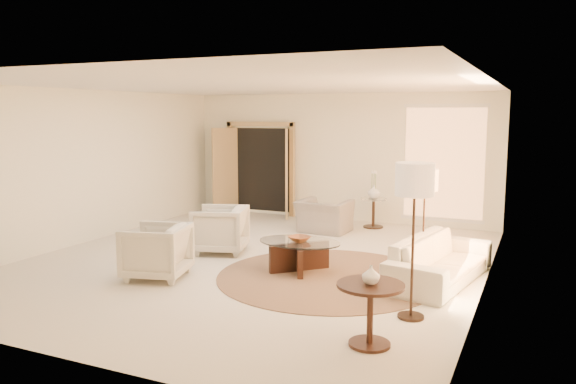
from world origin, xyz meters
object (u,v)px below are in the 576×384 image
at_px(sofa, 440,260).
at_px(armchair_left, 220,227).
at_px(accent_chair, 324,211).
at_px(floor_lamp_far, 415,187).
at_px(side_vase, 374,192).
at_px(end_table, 370,303).
at_px(floor_lamp_near, 425,185).
at_px(armchair_right, 156,249).
at_px(coffee_table, 299,252).
at_px(bowl, 299,239).
at_px(end_vase, 371,275).
at_px(side_table, 373,210).

distance_m(sofa, armchair_left, 3.73).
distance_m(armchair_left, accent_chair, 2.52).
xyz_separation_m(floor_lamp_far, side_vase, (-1.84, 4.90, -0.79)).
relative_size(accent_chair, end_table, 1.43).
height_order(end_table, side_vase, side_vase).
bearing_deg(sofa, floor_lamp_near, 51.18).
height_order(sofa, armchair_left, armchair_left).
bearing_deg(armchair_right, coffee_table, 108.79).
xyz_separation_m(accent_chair, bowl, (0.66, -2.81, 0.07)).
bearing_deg(coffee_table, end_table, -51.89).
distance_m(armchair_right, end_vase, 3.66).
bearing_deg(bowl, sofa, 9.33).
bearing_deg(accent_chair, sofa, 139.82).
xyz_separation_m(end_table, bowl, (-1.74, 2.22, 0.05)).
distance_m(coffee_table, bowl, 0.21).
height_order(sofa, end_table, end_table).
bearing_deg(bowl, end_table, -51.89).
bearing_deg(side_vase, accent_chair, -133.04).
height_order(armchair_right, end_table, armchair_right).
bearing_deg(floor_lamp_far, floor_lamp_near, 97.32).
distance_m(coffee_table, floor_lamp_near, 2.11).
bearing_deg(end_table, floor_lamp_near, 90.67).
relative_size(floor_lamp_far, bowl, 5.79).
bearing_deg(armchair_left, bowl, 55.67).
relative_size(armchair_right, floor_lamp_far, 0.48).
bearing_deg(floor_lamp_near, armchair_right, -151.65).
bearing_deg(floor_lamp_near, bowl, -157.83).
xyz_separation_m(bowl, end_vase, (1.74, -2.22, 0.24)).
height_order(accent_chair, coffee_table, accent_chair).
distance_m(armchair_right, floor_lamp_far, 3.87).
bearing_deg(end_vase, bowl, 128.11).
bearing_deg(side_table, end_table, -74.48).
bearing_deg(floor_lamp_near, side_table, 118.41).
distance_m(floor_lamp_far, end_vase, 1.27).
relative_size(accent_chair, end_vase, 5.20).
distance_m(sofa, accent_chair, 3.66).
distance_m(accent_chair, side_vase, 1.18).
bearing_deg(armchair_right, side_vase, 143.89).
xyz_separation_m(sofa, side_table, (-1.91, 3.31, 0.06)).
relative_size(armchair_left, bowl, 2.79).
xyz_separation_m(armchair_right, bowl, (1.75, 1.17, 0.07)).
distance_m(armchair_right, side_vase, 5.17).
bearing_deg(coffee_table, sofa, 9.33).
distance_m(floor_lamp_far, bowl, 2.55).
xyz_separation_m(armchair_right, end_table, (3.49, -1.05, 0.02)).
xyz_separation_m(armchair_left, coffee_table, (1.70, -0.51, -0.15)).
distance_m(armchair_right, coffee_table, 2.11).
relative_size(side_table, side_vase, 2.30).
bearing_deg(side_table, floor_lamp_far, -69.36).
xyz_separation_m(armchair_right, side_vase, (1.86, 4.81, 0.32)).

